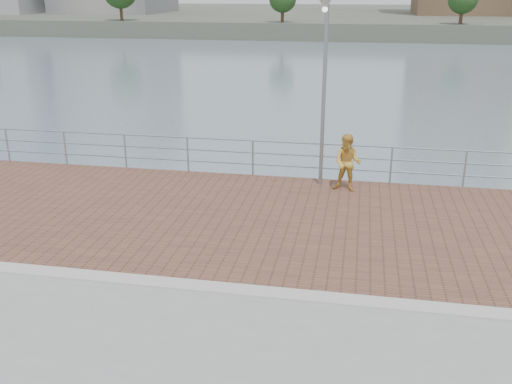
# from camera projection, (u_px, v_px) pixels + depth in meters

# --- Properties ---
(water) EXTENTS (400.00, 400.00, 0.00)m
(water) POSITION_uv_depth(u_px,v_px,m) (238.00, 378.00, 11.52)
(water) COLOR slate
(water) RESTS_ON ground
(brick_lane) EXTENTS (40.00, 6.80, 0.02)m
(brick_lane) POSITION_uv_depth(u_px,v_px,m) (268.00, 219.00, 14.16)
(brick_lane) COLOR brown
(brick_lane) RESTS_ON seawall
(curb) EXTENTS (40.00, 0.40, 0.06)m
(curb) POSITION_uv_depth(u_px,v_px,m) (237.00, 290.00, 10.83)
(curb) COLOR #B7B5AD
(curb) RESTS_ON seawall
(far_shore) EXTENTS (320.00, 95.00, 2.50)m
(far_shore) POSITION_uv_depth(u_px,v_px,m) (357.00, 17.00, 124.37)
(far_shore) COLOR #4C5142
(far_shore) RESTS_ON ground
(guardrail) EXTENTS (39.06, 0.06, 1.13)m
(guardrail) POSITION_uv_depth(u_px,v_px,m) (286.00, 155.00, 17.08)
(guardrail) COLOR #8C9EA8
(guardrail) RESTS_ON brick_lane
(street_lamp) EXTENTS (0.40, 1.17, 5.51)m
(street_lamp) POSITION_uv_depth(u_px,v_px,m) (325.00, 49.00, 14.96)
(street_lamp) COLOR gray
(street_lamp) RESTS_ON brick_lane
(bystander) EXTENTS (0.89, 0.75, 1.62)m
(bystander) POSITION_uv_depth(u_px,v_px,m) (348.00, 163.00, 15.88)
(bystander) COLOR gold
(bystander) RESTS_ON brick_lane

